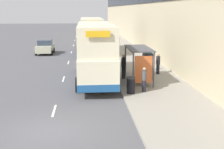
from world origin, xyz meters
name	(u,v)px	position (x,y,z in m)	size (l,w,h in m)	color
ground_plane	(48,132)	(0.00, 0.00, 0.00)	(220.00, 220.00, 0.00)	#515156
pavement	(113,42)	(6.50, 38.50, 0.07)	(5.00, 93.00, 0.14)	gray
lane_mark_0	(54,111)	(0.00, 2.95, 0.01)	(0.12, 2.00, 0.01)	silver
lane_mark_1	(63,79)	(0.00, 10.76, 0.01)	(0.12, 2.00, 0.01)	silver
lane_mark_2	(68,62)	(0.00, 18.57, 0.01)	(0.12, 2.00, 0.01)	silver
lane_mark_3	(71,52)	(0.00, 26.37, 0.01)	(0.12, 2.00, 0.01)	silver
lane_mark_4	(73,45)	(0.00, 34.18, 0.01)	(0.12, 2.00, 0.01)	silver
lane_mark_5	(75,40)	(0.00, 41.99, 0.01)	(0.12, 2.00, 0.01)	silver
lane_mark_6	(76,37)	(0.00, 49.80, 0.01)	(0.12, 2.00, 0.01)	silver
bus_shelter	(142,59)	(5.77, 8.62, 1.88)	(1.60, 4.20, 2.48)	#4C4C51
double_decker_bus_near	(95,51)	(2.47, 10.03, 2.28)	(2.85, 10.73, 4.30)	beige
double_decker_bus_ahead	(92,35)	(2.55, 24.93, 2.28)	(2.85, 10.20, 4.30)	beige
car_0	(45,47)	(-3.14, 25.26, 0.85)	(2.05, 4.12, 1.70)	#B7B799
car_1	(88,27)	(2.60, 68.45, 0.82)	(1.94, 3.81, 1.65)	#4C5156
pedestrian_at_shelter	(158,64)	(7.66, 11.45, 0.99)	(0.33, 0.33, 1.67)	#23232D
pedestrian_1	(144,79)	(5.44, 5.89, 0.96)	(0.32, 0.32, 1.60)	#23232D
pedestrian_2	(148,61)	(7.12, 12.84, 0.95)	(0.31, 0.31, 1.58)	#23232D
pedestrian_3	(124,66)	(4.64, 10.02, 1.09)	(0.37, 0.37, 1.85)	#23232D
litter_bin	(131,85)	(4.55, 5.62, 0.67)	(0.55, 0.55, 1.05)	black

